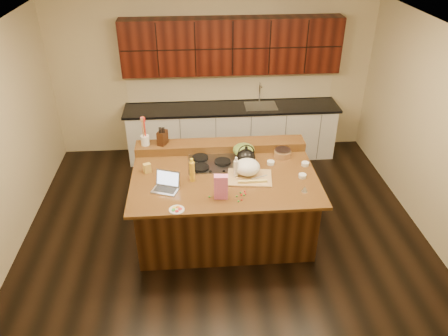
{
  "coord_description": "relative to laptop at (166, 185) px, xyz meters",
  "views": [
    {
      "loc": [
        -0.37,
        -4.77,
        3.93
      ],
      "look_at": [
        0.0,
        0.05,
        1.0
      ],
      "focal_mm": 35.0,
      "sensor_mm": 36.0,
      "label": 1
    }
  ],
  "objects": [
    {
      "name": "gumdrop_4",
      "position": [
        0.61,
        -0.17,
        -0.05
      ],
      "size": [
        0.02,
        0.02,
        0.02
      ],
      "primitive_type": "ellipsoid",
      "color": "red",
      "rests_on": "island"
    },
    {
      "name": "gumdrop_11",
      "position": [
        0.86,
        -0.35,
        -0.05
      ],
      "size": [
        0.02,
        0.02,
        0.02
      ],
      "primitive_type": "ellipsoid",
      "color": "#198C26",
      "rests_on": "island"
    },
    {
      "name": "gumdrop_1",
      "position": [
        0.94,
        -0.23,
        -0.05
      ],
      "size": [
        0.02,
        0.02,
        0.02
      ],
      "primitive_type": "ellipsoid",
      "color": "#198C26",
      "rests_on": "island"
    },
    {
      "name": "gumdrop_3",
      "position": [
        0.85,
        -0.25,
        -0.05
      ],
      "size": [
        0.02,
        0.02,
        0.02
      ],
      "primitive_type": "ellipsoid",
      "color": "#198C26",
      "rests_on": "island"
    },
    {
      "name": "vinegar_bottle",
      "position": [
        0.88,
        0.18,
        0.07
      ],
      "size": [
        0.08,
        0.08,
        0.25
      ],
      "primitive_type": "cylinder",
      "rotation": [
        0.0,
        0.0,
        0.25
      ],
      "color": "silver",
      "rests_on": "island"
    },
    {
      "name": "gumdrop_5",
      "position": [
        0.52,
        -0.23,
        -0.05
      ],
      "size": [
        0.02,
        0.02,
        0.02
      ],
      "primitive_type": "ellipsoid",
      "color": "#198C26",
      "rests_on": "island"
    },
    {
      "name": "green_bowl",
      "position": [
        1.03,
        0.68,
        0.07
      ],
      "size": [
        0.39,
        0.39,
        0.16
      ],
      "primitive_type": "ellipsoid",
      "rotation": [
        0.0,
        0.0,
        0.38
      ],
      "color": "olive",
      "rests_on": "cooktop"
    },
    {
      "name": "back_counter",
      "position": [
        1.03,
        2.48,
        0.01
      ],
      "size": [
        3.7,
        0.66,
        2.4
      ],
      "color": "silver",
      "rests_on": "ground"
    },
    {
      "name": "knife_block",
      "position": [
        -0.08,
        0.95,
        0.16
      ],
      "size": [
        0.16,
        0.19,
        0.2
      ],
      "primitive_type": "cube",
      "rotation": [
        0.0,
        0.0,
        -0.42
      ],
      "color": "black",
      "rests_on": "back_ledge"
    },
    {
      "name": "gumdrop_6",
      "position": [
        0.96,
        -0.2,
        -0.05
      ],
      "size": [
        0.02,
        0.02,
        0.02
      ],
      "primitive_type": "ellipsoid",
      "color": "red",
      "rests_on": "island"
    },
    {
      "name": "island",
      "position": [
        0.73,
        0.25,
        -0.51
      ],
      "size": [
        2.4,
        1.6,
        0.92
      ],
      "color": "black",
      "rests_on": "ground"
    },
    {
      "name": "ramekin_c",
      "position": [
        1.84,
        0.42,
        -0.03
      ],
      "size": [
        0.13,
        0.13,
        0.04
      ],
      "primitive_type": "cylinder",
      "rotation": [
        0.0,
        0.0,
        -0.42
      ],
      "color": "white",
      "rests_on": "island"
    },
    {
      "name": "package_box",
      "position": [
        -0.26,
        0.4,
        0.01
      ],
      "size": [
        0.11,
        0.1,
        0.13
      ],
      "primitive_type": "cube",
      "rotation": [
        0.0,
        0.0,
        0.43
      ],
      "color": "gold",
      "rests_on": "island"
    },
    {
      "name": "utensil_crock",
      "position": [
        -0.32,
        0.95,
        0.13
      ],
      "size": [
        0.13,
        0.13,
        0.14
      ],
      "primitive_type": "cylinder",
      "rotation": [
        0.0,
        0.0,
        -0.08
      ],
      "color": "white",
      "rests_on": "back_ledge"
    },
    {
      "name": "kitchen_timer",
      "position": [
        1.68,
        -0.19,
        -0.02
      ],
      "size": [
        0.1,
        0.1,
        0.07
      ],
      "primitive_type": "cone",
      "rotation": [
        0.0,
        0.0,
        -0.3
      ],
      "color": "silver",
      "rests_on": "island"
    },
    {
      "name": "ramekin_b",
      "position": [
        1.38,
        0.49,
        -0.03
      ],
      "size": [
        0.1,
        0.1,
        0.04
      ],
      "primitive_type": "cylinder",
      "rotation": [
        0.0,
        0.0,
        0.02
      ],
      "color": "white",
      "rests_on": "island"
    },
    {
      "name": "room",
      "position": [
        0.73,
        0.25,
        0.37
      ],
      "size": [
        5.52,
        5.02,
        2.72
      ],
      "color": "black",
      "rests_on": "ground"
    },
    {
      "name": "oil_bottle",
      "position": [
        0.32,
        0.16,
        0.08
      ],
      "size": [
        0.08,
        0.08,
        0.27
      ],
      "primitive_type": "cylinder",
      "rotation": [
        0.0,
        0.0,
        0.16
      ],
      "color": "gold",
      "rests_on": "island"
    },
    {
      "name": "gumdrop_10",
      "position": [
        0.9,
        -0.22,
        -0.05
      ],
      "size": [
        0.02,
        0.02,
        0.02
      ],
      "primitive_type": "ellipsoid",
      "color": "red",
      "rests_on": "island"
    },
    {
      "name": "wooden_tray",
      "position": [
        1.03,
        0.21,
        0.04
      ],
      "size": [
        0.61,
        0.48,
        0.23
      ],
      "rotation": [
        0.0,
        0.0,
        -0.13
      ],
      "color": "tan",
      "rests_on": "island"
    },
    {
      "name": "gumdrop_0",
      "position": [
        0.69,
        -0.14,
        -0.05
      ],
      "size": [
        0.02,
        0.02,
        0.02
      ],
      "primitive_type": "ellipsoid",
      "color": "red",
      "rests_on": "island"
    },
    {
      "name": "kettle",
      "position": [
        1.03,
        0.42,
        0.1
      ],
      "size": [
        0.28,
        0.28,
        0.22
      ],
      "primitive_type": "ellipsoid",
      "rotation": [
        0.0,
        0.0,
        0.14
      ],
      "color": "black",
      "rests_on": "cooktop"
    },
    {
      "name": "gumdrop_12",
      "position": [
        0.65,
        -0.18,
        -0.05
      ],
      "size": [
        0.02,
        0.02,
        0.02
      ],
      "primitive_type": "ellipsoid",
      "color": "red",
      "rests_on": "island"
    },
    {
      "name": "gumdrop_2",
      "position": [
        0.9,
        -0.33,
        -0.05
      ],
      "size": [
        0.02,
        0.02,
        0.02
      ],
      "primitive_type": "ellipsoid",
      "color": "red",
      "rests_on": "island"
    },
    {
      "name": "candy_plate",
      "position": [
        0.13,
        -0.46,
        -0.05
      ],
      "size": [
        0.24,
        0.24,
        0.01
      ],
      "primitive_type": "cylinder",
      "rotation": [
        0.0,
        0.0,
        -0.39
      ],
      "color": "white",
      "rests_on": "island"
    },
    {
      "name": "cooktop",
      "position": [
        0.73,
        0.55,
        -0.04
      ],
      "size": [
        0.92,
        0.52,
        0.05
      ],
      "color": "gray",
      "rests_on": "island"
    },
    {
      "name": "pink_bag",
      "position": [
        0.66,
        -0.25,
        0.1
      ],
      "size": [
        0.17,
        0.1,
        0.31
      ],
      "primitive_type": "cube",
      "rotation": [
        0.0,
        0.0,
        -0.09
      ],
      "color": "pink",
      "rests_on": "island"
    },
    {
      "name": "back_ledge",
      "position": [
        0.73,
        0.95,
        0.0
      ],
      "size": [
        2.4,
        0.3,
        0.12
      ],
      "primitive_type": "cube",
      "color": "black",
      "rests_on": "island"
    },
    {
      "name": "gumdrop_8",
      "position": [
        0.95,
        -0.15,
        -0.05
      ],
      "size": [
        0.02,
        0.02,
        0.02
      ],
      "primitive_type": "ellipsoid",
      "color": "red",
      "rests_on": "island"
    },
    {
      "name": "ramekin_a",
      "position": [
        1.73,
        0.13,
        -0.03
      ],
      "size": [
        0.12,
        0.12,
        0.04
      ],
      "primitive_type": "cylinder",
      "rotation": [
        0.0,
        0.0,
        -0.24
      ],
      "color": "white",
      "rests_on": "island"
    },
    {
      "name": "gumdrop_9",
      "position": [
        0.9,
        -0.18,
        -0.05
      ],
      "size": [
        0.02,
        0.02,
        0.02
      ],
      "primitive_type": "ellipsoid",
      "color": "#198C26",
      "rests_on": "island"
    },
    {
      "name": "laptop",
      "position": [
        0.0,
        0.0,
        0.0
      ],
      "size": [
        0.37,
        0.33,
        0.21
      ],
      "rotation": [
        0.0,
        0.0,
        -0.35
      ],
      "color": "#B7B7BC",
      "rests_on": "island"
    },
    {
      "name": "gumdrop_7",
      "position": [
        0.6,
        -0.14,
        -0.05
      ],
      "size": [
        0.02,
        0.02,
        0.02
      ],
      "primitive_type": "ellipsoid",
      "color": "#198C26",
      "rests_on": "island"
    },
    {
      "name": "strainer_bowl",
      "position": [
        1.58,
        0.68,
        -0.01
      ],
      "size": [
        0.31,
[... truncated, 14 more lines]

